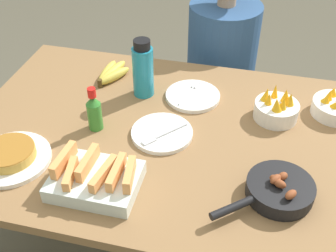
{
  "coord_description": "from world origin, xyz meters",
  "views": [
    {
      "loc": [
        0.27,
        -1.11,
        1.67
      ],
      "look_at": [
        0.0,
        0.0,
        0.74
      ],
      "focal_mm": 45.0,
      "sensor_mm": 36.0,
      "label": 1
    }
  ],
  "objects_px": {
    "melon_tray": "(95,178)",
    "water_bottle": "(143,69)",
    "hot_sauce_bottle": "(94,111)",
    "empty_plate_far_left": "(193,96)",
    "banana_bunch": "(111,74)",
    "empty_plate_near_front": "(162,133)",
    "fruit_bowl_citrus": "(277,108)",
    "skillet": "(278,190)",
    "person_figure": "(219,85)",
    "fruit_bowl_mango": "(336,106)",
    "frittata_plate_center": "(10,156)"
  },
  "relations": [
    {
      "from": "person_figure",
      "to": "water_bottle",
      "type": "bearing_deg",
      "value": -115.5
    },
    {
      "from": "banana_bunch",
      "to": "fruit_bowl_citrus",
      "type": "relative_size",
      "value": 1.28
    },
    {
      "from": "empty_plate_far_left",
      "to": "person_figure",
      "type": "xyz_separation_m",
      "value": [
        0.05,
        0.5,
        -0.26
      ]
    },
    {
      "from": "empty_plate_near_front",
      "to": "frittata_plate_center",
      "type": "bearing_deg",
      "value": -151.47
    },
    {
      "from": "banana_bunch",
      "to": "fruit_bowl_mango",
      "type": "height_order",
      "value": "fruit_bowl_mango"
    },
    {
      "from": "banana_bunch",
      "to": "melon_tray",
      "type": "xyz_separation_m",
      "value": [
        0.17,
        -0.59,
        0.01
      ]
    },
    {
      "from": "fruit_bowl_mango",
      "to": "hot_sauce_bottle",
      "type": "relative_size",
      "value": 1.02
    },
    {
      "from": "skillet",
      "to": "empty_plate_far_left",
      "type": "height_order",
      "value": "skillet"
    },
    {
      "from": "banana_bunch",
      "to": "hot_sauce_bottle",
      "type": "xyz_separation_m",
      "value": [
        0.06,
        -0.33,
        0.05
      ]
    },
    {
      "from": "empty_plate_near_front",
      "to": "skillet",
      "type": "bearing_deg",
      "value": -25.71
    },
    {
      "from": "skillet",
      "to": "fruit_bowl_mango",
      "type": "relative_size",
      "value": 1.68
    },
    {
      "from": "frittata_plate_center",
      "to": "person_figure",
      "type": "relative_size",
      "value": 0.23
    },
    {
      "from": "melon_tray",
      "to": "water_bottle",
      "type": "height_order",
      "value": "water_bottle"
    },
    {
      "from": "melon_tray",
      "to": "banana_bunch",
      "type": "bearing_deg",
      "value": 105.55
    },
    {
      "from": "empty_plate_near_front",
      "to": "empty_plate_far_left",
      "type": "bearing_deg",
      "value": 76.11
    },
    {
      "from": "frittata_plate_center",
      "to": "person_figure",
      "type": "xyz_separation_m",
      "value": [
        0.56,
        0.99,
        -0.27
      ]
    },
    {
      "from": "skillet",
      "to": "frittata_plate_center",
      "type": "relative_size",
      "value": 1.11
    },
    {
      "from": "melon_tray",
      "to": "hot_sauce_bottle",
      "type": "distance_m",
      "value": 0.29
    },
    {
      "from": "empty_plate_far_left",
      "to": "melon_tray",
      "type": "bearing_deg",
      "value": -110.2
    },
    {
      "from": "skillet",
      "to": "person_figure",
      "type": "distance_m",
      "value": 1.03
    },
    {
      "from": "melon_tray",
      "to": "empty_plate_far_left",
      "type": "bearing_deg",
      "value": 69.8
    },
    {
      "from": "water_bottle",
      "to": "hot_sauce_bottle",
      "type": "height_order",
      "value": "water_bottle"
    },
    {
      "from": "hot_sauce_bottle",
      "to": "empty_plate_far_left",
      "type": "bearing_deg",
      "value": 41.35
    },
    {
      "from": "water_bottle",
      "to": "hot_sauce_bottle",
      "type": "bearing_deg",
      "value": -113.08
    },
    {
      "from": "skillet",
      "to": "fruit_bowl_citrus",
      "type": "bearing_deg",
      "value": -127.59
    },
    {
      "from": "empty_plate_far_left",
      "to": "person_figure",
      "type": "distance_m",
      "value": 0.57
    },
    {
      "from": "empty_plate_near_front",
      "to": "fruit_bowl_mango",
      "type": "bearing_deg",
      "value": 24.51
    },
    {
      "from": "banana_bunch",
      "to": "empty_plate_near_front",
      "type": "height_order",
      "value": "banana_bunch"
    },
    {
      "from": "skillet",
      "to": "fruit_bowl_mango",
      "type": "bearing_deg",
      "value": -153.13
    },
    {
      "from": "skillet",
      "to": "water_bottle",
      "type": "bearing_deg",
      "value": -79.34
    },
    {
      "from": "empty_plate_near_front",
      "to": "person_figure",
      "type": "xyz_separation_m",
      "value": [
        0.11,
        0.75,
        -0.26
      ]
    },
    {
      "from": "empty_plate_near_front",
      "to": "person_figure",
      "type": "relative_size",
      "value": 0.19
    },
    {
      "from": "hot_sauce_bottle",
      "to": "empty_plate_near_front",
      "type": "bearing_deg",
      "value": 3.95
    },
    {
      "from": "hot_sauce_bottle",
      "to": "person_figure",
      "type": "height_order",
      "value": "person_figure"
    },
    {
      "from": "fruit_bowl_citrus",
      "to": "hot_sauce_bottle",
      "type": "bearing_deg",
      "value": -161.15
    },
    {
      "from": "banana_bunch",
      "to": "empty_plate_near_front",
      "type": "relative_size",
      "value": 0.95
    },
    {
      "from": "fruit_bowl_mango",
      "to": "hot_sauce_bottle",
      "type": "xyz_separation_m",
      "value": [
        -0.83,
        -0.29,
        0.04
      ]
    },
    {
      "from": "melon_tray",
      "to": "skillet",
      "type": "height_order",
      "value": "melon_tray"
    },
    {
      "from": "melon_tray",
      "to": "fruit_bowl_citrus",
      "type": "bearing_deg",
      "value": 42.91
    },
    {
      "from": "fruit_bowl_mango",
      "to": "hot_sauce_bottle",
      "type": "distance_m",
      "value": 0.88
    },
    {
      "from": "frittata_plate_center",
      "to": "empty_plate_near_front",
      "type": "distance_m",
      "value": 0.51
    },
    {
      "from": "fruit_bowl_mango",
      "to": "water_bottle",
      "type": "distance_m",
      "value": 0.73
    },
    {
      "from": "banana_bunch",
      "to": "skillet",
      "type": "relative_size",
      "value": 0.71
    },
    {
      "from": "empty_plate_far_left",
      "to": "water_bottle",
      "type": "xyz_separation_m",
      "value": [
        -0.19,
        -0.02,
        0.1
      ]
    },
    {
      "from": "empty_plate_near_front",
      "to": "empty_plate_far_left",
      "type": "xyz_separation_m",
      "value": [
        0.06,
        0.25,
        0.0
      ]
    },
    {
      "from": "empty_plate_far_left",
      "to": "skillet",
      "type": "bearing_deg",
      "value": -52.21
    },
    {
      "from": "person_figure",
      "to": "melon_tray",
      "type": "bearing_deg",
      "value": -103.47
    },
    {
      "from": "skillet",
      "to": "empty_plate_near_front",
      "type": "height_order",
      "value": "skillet"
    },
    {
      "from": "fruit_bowl_citrus",
      "to": "melon_tray",
      "type": "bearing_deg",
      "value": -137.09
    },
    {
      "from": "banana_bunch",
      "to": "empty_plate_near_front",
      "type": "xyz_separation_m",
      "value": [
        0.3,
        -0.31,
        -0.01
      ]
    }
  ]
}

